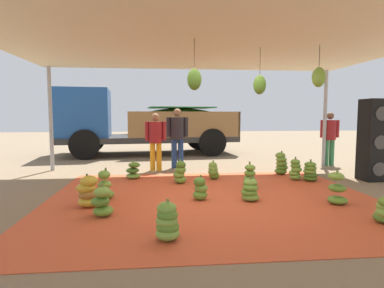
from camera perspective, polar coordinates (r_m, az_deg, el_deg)
ground_plane at (r=8.63m, az=0.48°, el=-4.67°), size 40.00×40.00×0.00m
tarp_orange at (r=5.72m, az=3.72°, el=-9.77°), size 5.77×4.91×0.01m
tent_canopy at (r=5.58m, az=4.20°, el=18.01°), size 8.00×7.00×2.81m
banana_bunch_0 at (r=7.32m, az=3.86°, el=-4.87°), size 0.36×0.37×0.44m
banana_bunch_1 at (r=7.61m, az=20.43°, el=-4.73°), size 0.44×0.44×0.49m
banana_bunch_3 at (r=5.83m, az=-15.27°, el=-7.24°), size 0.34×0.33×0.55m
banana_bunch_4 at (r=7.62m, az=18.03°, el=-4.47°), size 0.38×0.37×0.53m
banana_bunch_5 at (r=5.63m, az=10.37°, el=-8.21°), size 0.40×0.40×0.43m
banana_bunch_6 at (r=3.88m, az=-4.45°, el=-13.78°), size 0.40×0.40×0.49m
banana_bunch_7 at (r=6.86m, az=-2.15°, el=-5.22°), size 0.33×0.34×0.53m
banana_bunch_8 at (r=7.51m, az=-10.47°, el=-4.80°), size 0.46×0.46×0.44m
banana_bunch_9 at (r=5.43m, az=-18.11°, el=-8.22°), size 0.47×0.44×0.54m
banana_bunch_10 at (r=6.60m, az=10.30°, el=-5.81°), size 0.35×0.35×0.53m
banana_bunch_11 at (r=4.88m, az=-15.81°, el=-10.08°), size 0.41×0.39×0.49m
banana_bunch_12 at (r=5.84m, az=24.54°, el=-7.44°), size 0.44×0.44×0.58m
banana_bunch_13 at (r=8.21m, az=15.69°, el=-3.49°), size 0.39×0.40×0.59m
banana_bunch_14 at (r=5.59m, az=1.49°, el=-8.09°), size 0.34×0.34×0.44m
cargo_truck_main at (r=12.13m, az=-9.10°, el=3.83°), size 6.65×3.05×2.40m
worker_0 at (r=10.11m, az=23.42°, el=1.56°), size 0.57×0.35×1.56m
worker_1 at (r=8.86m, az=-2.65°, el=1.89°), size 0.61×0.37×1.66m
worker_2 at (r=8.49m, az=-6.54°, el=1.21°), size 0.56×0.34×1.53m
speaker_stack at (r=8.26m, az=29.70°, el=0.63°), size 0.48×0.52×1.84m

